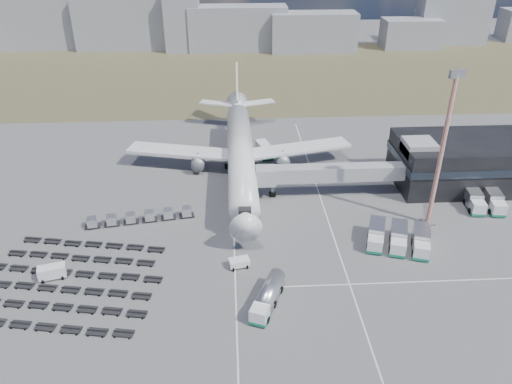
{
  "coord_description": "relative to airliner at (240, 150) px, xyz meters",
  "views": [
    {
      "loc": [
        -2.19,
        -68.37,
        51.24
      ],
      "look_at": [
        2.52,
        15.39,
        4.0
      ],
      "focal_mm": 35.0,
      "sensor_mm": 36.0,
      "label": 1
    }
  ],
  "objects": [
    {
      "name": "jet_bridge",
      "position": [
        15.9,
        -11.95,
        -0.24
      ],
      "size": [
        30.3,
        3.8,
        7.05
      ],
      "color": "#939399",
      "rests_on": "ground"
    },
    {
      "name": "utility_van",
      "position": [
        -31.11,
        -36.14,
        -4.16
      ],
      "size": [
        4.59,
        2.96,
        2.27
      ],
      "primitive_type": "cube",
      "rotation": [
        0.0,
        0.0,
        0.26
      ],
      "color": "white",
      "rests_on": "ground"
    },
    {
      "name": "floodlight_mast",
      "position": [
        34.58,
        -23.57,
        9.35
      ],
      "size": [
        2.79,
        2.26,
        29.21
      ],
      "rotation": [
        0.0,
        0.0,
        0.22
      ],
      "color": "#C03A1E",
      "rests_on": "ground"
    },
    {
      "name": "service_trucks_near",
      "position": [
        26.61,
        -30.57,
        -3.58
      ],
      "size": [
        12.22,
        10.6,
        3.14
      ],
      "rotation": [
        0.0,
        0.0,
        -0.31
      ],
      "color": "white",
      "rests_on": "ground"
    },
    {
      "name": "ground",
      "position": [
        0.0,
        -32.38,
        -5.29
      ],
      "size": [
        420.0,
        420.0,
        0.0
      ],
      "primitive_type": "plane",
      "color": "#565659",
      "rests_on": "ground"
    },
    {
      "name": "baggage_dollies",
      "position": [
        -29.05,
        -37.5,
        -4.95
      ],
      "size": [
        32.17,
        25.97,
        0.68
      ],
      "rotation": [
        0.0,
        0.0,
        -0.18
      ],
      "color": "black",
      "rests_on": "ground"
    },
    {
      "name": "skyline",
      "position": [
        -20.59,
        118.13,
        4.39
      ],
      "size": [
        298.74,
        27.85,
        23.45
      ],
      "color": "gray",
      "rests_on": "ground"
    },
    {
      "name": "terminal",
      "position": [
        47.77,
        -8.41,
        -0.04
      ],
      "size": [
        30.4,
        16.4,
        11.0
      ],
      "color": "black",
      "rests_on": "ground"
    },
    {
      "name": "service_trucks_far",
      "position": [
        47.38,
        -18.75,
        -3.59
      ],
      "size": [
        7.46,
        8.56,
        3.13
      ],
      "rotation": [
        0.0,
        0.0,
        -0.13
      ],
      "color": "white",
      "rests_on": "ground"
    },
    {
      "name": "lane_markings",
      "position": [
        9.77,
        -29.38,
        -5.29
      ],
      "size": [
        47.12,
        110.0,
        0.01
      ],
      "color": "silver",
      "rests_on": "ground"
    },
    {
      "name": "uld_row",
      "position": [
        -19.54,
        -20.23,
        -4.19
      ],
      "size": [
        20.24,
        4.99,
        1.84
      ],
      "rotation": [
        0.0,
        0.0,
        0.16
      ],
      "color": "black",
      "rests_on": "ground"
    },
    {
      "name": "catering_truck",
      "position": [
        5.89,
        7.76,
        -3.79
      ],
      "size": [
        4.23,
        6.85,
        2.93
      ],
      "rotation": [
        0.0,
        0.0,
        0.27
      ],
      "color": "white",
      "rests_on": "ground"
    },
    {
      "name": "airliner",
      "position": [
        0.0,
        0.0,
        0.0
      ],
      "size": [
        51.59,
        64.53,
        17.62
      ],
      "color": "white",
      "rests_on": "ground"
    },
    {
      "name": "pushback_tug",
      "position": [
        -1.28,
        -34.88,
        -4.54
      ],
      "size": [
        3.69,
        2.61,
        1.5
      ],
      "primitive_type": "cube",
      "rotation": [
        0.0,
        0.0,
        0.23
      ],
      "color": "white",
      "rests_on": "ground"
    },
    {
      "name": "fuel_tanker",
      "position": [
        2.72,
        -44.33,
        -3.67
      ],
      "size": [
        6.17,
        10.24,
        3.24
      ],
      "rotation": [
        0.0,
        0.0,
        -0.39
      ],
      "color": "white",
      "rests_on": "ground"
    },
    {
      "name": "grass_strip",
      "position": [
        0.0,
        77.62,
        -5.29
      ],
      "size": [
        420.0,
        90.0,
        0.01
      ],
      "primitive_type": "cube",
      "color": "#4D462E",
      "rests_on": "ground"
    }
  ]
}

